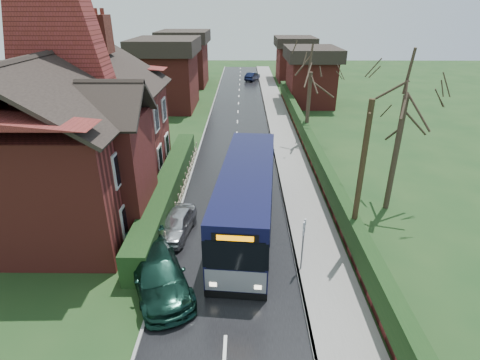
{
  "coord_description": "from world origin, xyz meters",
  "views": [
    {
      "loc": [
        0.61,
        -15.21,
        10.75
      ],
      "look_at": [
        0.43,
        4.01,
        1.8
      ],
      "focal_mm": 28.0,
      "sensor_mm": 36.0,
      "label": 1
    }
  ],
  "objects_px": {
    "car_silver": "(177,224)",
    "bus": "(247,198)",
    "car_green": "(158,273)",
    "telegraph_pole": "(360,181)",
    "bus_stop_sign": "(303,238)",
    "brick_house": "(76,132)"
  },
  "relations": [
    {
      "from": "car_green",
      "to": "telegraph_pole",
      "type": "bearing_deg",
      "value": -7.32
    },
    {
      "from": "car_silver",
      "to": "car_green",
      "type": "relative_size",
      "value": 0.7
    },
    {
      "from": "bus",
      "to": "bus_stop_sign",
      "type": "relative_size",
      "value": 4.34
    },
    {
      "from": "car_green",
      "to": "car_silver",
      "type": "bearing_deg",
      "value": 63.93
    },
    {
      "from": "car_silver",
      "to": "bus_stop_sign",
      "type": "xyz_separation_m",
      "value": [
        6.0,
        -2.93,
        1.12
      ]
    },
    {
      "from": "brick_house",
      "to": "bus_stop_sign",
      "type": "xyz_separation_m",
      "value": [
        11.93,
        -6.49,
        -2.64
      ]
    },
    {
      "from": "bus",
      "to": "car_green",
      "type": "distance_m",
      "value": 6.17
    },
    {
      "from": "brick_house",
      "to": "car_green",
      "type": "relative_size",
      "value": 2.87
    },
    {
      "from": "car_silver",
      "to": "telegraph_pole",
      "type": "relative_size",
      "value": 0.49
    },
    {
      "from": "brick_house",
      "to": "bus",
      "type": "distance_m",
      "value": 10.29
    },
    {
      "from": "car_green",
      "to": "telegraph_pole",
      "type": "distance_m",
      "value": 9.59
    },
    {
      "from": "bus",
      "to": "telegraph_pole",
      "type": "relative_size",
      "value": 1.55
    },
    {
      "from": "car_silver",
      "to": "telegraph_pole",
      "type": "xyz_separation_m",
      "value": [
        8.6,
        -1.37,
        3.12
      ]
    },
    {
      "from": "brick_house",
      "to": "telegraph_pole",
      "type": "distance_m",
      "value": 15.36
    },
    {
      "from": "car_silver",
      "to": "telegraph_pole",
      "type": "bearing_deg",
      "value": -0.56
    },
    {
      "from": "car_green",
      "to": "bus_stop_sign",
      "type": "xyz_separation_m",
      "value": [
        6.1,
        1.16,
        0.99
      ]
    },
    {
      "from": "car_silver",
      "to": "bus_stop_sign",
      "type": "distance_m",
      "value": 6.77
    },
    {
      "from": "car_silver",
      "to": "bus",
      "type": "bearing_deg",
      "value": 20.35
    },
    {
      "from": "car_silver",
      "to": "bus_stop_sign",
      "type": "relative_size",
      "value": 1.36
    },
    {
      "from": "car_green",
      "to": "telegraph_pole",
      "type": "height_order",
      "value": "telegraph_pole"
    },
    {
      "from": "bus",
      "to": "brick_house",
      "type": "bearing_deg",
      "value": 168.57
    },
    {
      "from": "bus",
      "to": "telegraph_pole",
      "type": "bearing_deg",
      "value": -18.07
    }
  ]
}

